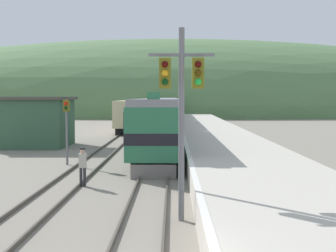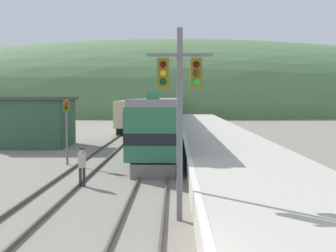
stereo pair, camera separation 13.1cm
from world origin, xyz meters
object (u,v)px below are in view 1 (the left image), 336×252
object	(u,v)px
carriage_second	(165,114)
signal_post_siding	(67,118)
siding_train	(138,112)
express_train_lead_car	(159,124)
signal_mast_main	(181,96)
carriage_third	(167,109)
track_worker	(83,164)

from	to	relation	value
carriage_second	signal_post_siding	distance (m)	27.84
siding_train	signal_post_siding	world-z (taller)	signal_post_siding
express_train_lead_car	signal_mast_main	world-z (taller)	signal_mast_main
carriage_third	signal_post_siding	world-z (taller)	carriage_third
express_train_lead_car	signal_post_siding	distance (m)	7.75
siding_train	express_train_lead_car	bearing A→B (deg)	-83.20
carriage_third	track_worker	world-z (taller)	carriage_third
carriage_third	signal_post_siding	distance (m)	48.50
carriage_third	siding_train	distance (m)	9.27
signal_mast_main	signal_post_siding	world-z (taller)	signal_mast_main
signal_post_siding	carriage_second	bearing A→B (deg)	78.44
express_train_lead_car	carriage_third	world-z (taller)	express_train_lead_car
siding_train	signal_mast_main	distance (m)	53.26
carriage_third	signal_mast_main	xyz separation A→B (m)	(1.28, -61.24, 2.00)
carriage_third	signal_mast_main	bearing A→B (deg)	-88.80
siding_train	signal_mast_main	world-z (taller)	signal_mast_main
carriage_second	siding_train	size ratio (longest dim) A/B	0.54
signal_mast_main	track_worker	world-z (taller)	signal_mast_main
carriage_third	track_worker	xyz separation A→B (m)	(-3.25, -55.14, -1.17)
carriage_second	signal_post_siding	bearing A→B (deg)	-101.56
carriage_second	siding_train	distance (m)	13.27
siding_train	track_worker	bearing A→B (deg)	-88.94
carriage_second	siding_train	world-z (taller)	carriage_second
carriage_second	signal_post_siding	size ratio (longest dim) A/B	4.91
express_train_lead_car	signal_mast_main	distance (m)	18.55
express_train_lead_car	track_worker	xyz separation A→B (m)	(-3.25, -12.30, -1.18)
carriage_second	track_worker	xyz separation A→B (m)	(-3.25, -34.23, -1.17)
carriage_third	signal_post_siding	bearing A→B (deg)	-96.60
express_train_lead_car	siding_train	distance (m)	34.78
signal_mast_main	signal_post_siding	bearing A→B (deg)	117.70
carriage_second	signal_mast_main	xyz separation A→B (m)	(1.28, -40.33, 2.00)
carriage_second	signal_mast_main	size ratio (longest dim) A/B	3.08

